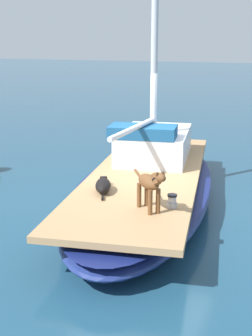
{
  "coord_description": "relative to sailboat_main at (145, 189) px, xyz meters",
  "views": [
    {
      "loc": [
        2.94,
        -8.13,
        3.15
      ],
      "look_at": [
        0.0,
        -1.0,
        1.01
      ],
      "focal_mm": 49.53,
      "sensor_mm": 36.0,
      "label": 1
    }
  ],
  "objects": [
    {
      "name": "sailboat_main",
      "position": [
        0.0,
        0.0,
        0.0
      ],
      "size": [
        3.79,
        7.57,
        0.66
      ],
      "color": "navy",
      "rests_on": "ground"
    },
    {
      "name": "deck_winch",
      "position": [
        1.04,
        -1.66,
        0.42
      ],
      "size": [
        0.16,
        0.16,
        0.21
      ],
      "color": "#B7B7BC",
      "rests_on": "sailboat_main"
    },
    {
      "name": "dog_brown",
      "position": [
        0.77,
        -1.94,
        0.75
      ],
      "size": [
        0.75,
        0.7,
        0.7
      ],
      "color": "brown",
      "rests_on": "sailboat_main"
    },
    {
      "name": "dog_black",
      "position": [
        -0.28,
        -1.35,
        0.43
      ],
      "size": [
        0.49,
        0.9,
        0.22
      ],
      "color": "black",
      "rests_on": "sailboat_main"
    },
    {
      "name": "cabin_house",
      "position": [
        -0.22,
        1.1,
        0.67
      ],
      "size": [
        1.78,
        2.44,
        0.84
      ],
      "color": "silver",
      "rests_on": "sailboat_main"
    },
    {
      "name": "ground_plane",
      "position": [
        0.0,
        0.0,
        -0.34
      ],
      "size": [
        120.0,
        120.0,
        0.0
      ],
      "primitive_type": "plane",
      "color": "navy"
    }
  ]
}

